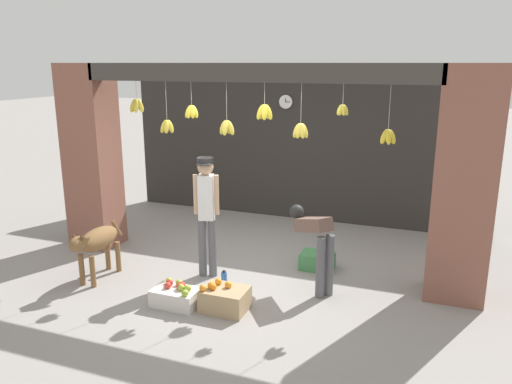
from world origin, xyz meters
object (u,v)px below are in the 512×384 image
Objects in this scene: shopkeeper at (206,208)px; produce_box_green at (317,261)px; dog at (96,242)px; wall_clock at (286,102)px; fruit_crate_apples at (176,296)px; worker_stooping at (315,239)px; fruit_crate_oranges at (225,299)px; water_bottle at (224,280)px.

produce_box_green is at bearing -166.40° from shopkeeper.
dog is 4.01× the size of wall_clock.
fruit_crate_apples is at bearing -92.27° from wall_clock.
shopkeeper is at bearing 91.31° from fruit_crate_apples.
worker_stooping is 1.37m from fruit_crate_oranges.
fruit_crate_oranges is at bearing 176.48° from worker_stooping.
wall_clock is (1.51, 3.58, 1.64)m from dog.
wall_clock is at bearing 118.27° from produce_box_green.
fruit_crate_oranges reaches higher than water_bottle.
dog reaches higher than water_bottle.
produce_box_green is at bearing 117.13° from dog.
worker_stooping is (1.48, 0.09, -0.29)m from shopkeeper.
fruit_crate_apples is 2.27× the size of water_bottle.
shopkeeper reaches higher than produce_box_green.
fruit_crate_apples is 2.16m from produce_box_green.
wall_clock is (0.15, 3.89, 2.05)m from fruit_crate_apples.
worker_stooping is 1.95× the size of fruit_crate_oranges.
fruit_crate_oranges is (1.95, -0.20, -0.39)m from dog.
dog is 1.96× the size of fruit_crate_oranges.
fruit_crate_oranges is 4.32m from wall_clock.
shopkeeper is 6.77× the size of water_bottle.
dog is 4.22m from wall_clock.
fruit_crate_oranges reaches higher than fruit_crate_apples.
dog is 2.91m from worker_stooping.
wall_clock is (-1.18, 2.20, 2.06)m from produce_box_green.
wall_clock is at bearing 96.66° from fruit_crate_oranges.
worker_stooping is at bearing 167.68° from shopkeeper.
worker_stooping is at bearing 46.69° from fruit_crate_oranges.
dog is 1.88× the size of fruit_crate_apples.
dog is at bearing 9.40° from shopkeeper.
fruit_crate_oranges is at bearing 10.09° from fruit_crate_apples.
produce_box_green is at bearing 64.98° from fruit_crate_oranges.
produce_box_green is at bearing 46.82° from water_bottle.
fruit_crate_oranges is 0.96× the size of fruit_crate_apples.
wall_clock is at bearing 93.46° from water_bottle.
shopkeeper is 6.36× the size of wall_clock.
worker_stooping is 1.86× the size of fruit_crate_apples.
fruit_crate_oranges reaches higher than produce_box_green.
shopkeeper is 3.11× the size of fruit_crate_oranges.
worker_stooping is 2.24× the size of produce_box_green.
wall_clock is (-0.44, 3.78, 2.03)m from fruit_crate_oranges.
shopkeeper reaches higher than water_bottle.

